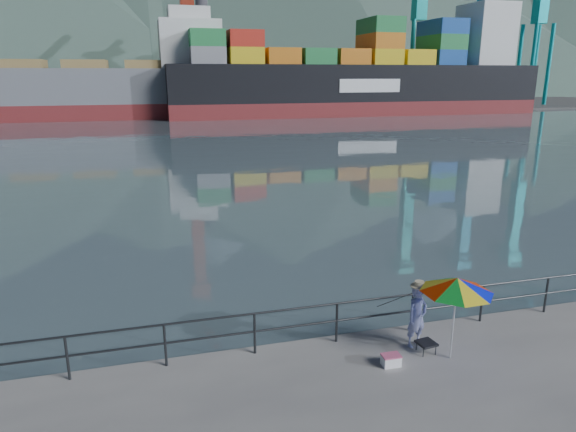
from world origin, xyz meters
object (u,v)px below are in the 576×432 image
Objects in this scene: bulk_carrier at (101,88)px; container_ship at (367,77)px; beach_umbrella at (457,285)px; fisherman at (417,317)px; cooler_bag at (391,361)px.

bulk_carrier is 0.79× the size of container_ship.
beach_umbrella is 0.03× the size of container_ship.
container_ship is (41.43, -2.62, 1.64)m from bulk_carrier.
fisherman is 0.72× the size of beach_umbrella.
container_ship is at bearing 51.76° from fisherman.
beach_umbrella is at bearing -112.27° from container_ship.
beach_umbrella reaches higher than fisherman.
beach_umbrella is 5.21× the size of cooler_bag.
bulk_carrier reaches higher than beach_umbrella.
beach_umbrella is at bearing -71.06° from fisherman.
cooler_bag is at bearing -113.28° from container_ship.
fisherman is 76.48m from container_ship.
fisherman is 1.31m from cooler_bag.
cooler_bag is 0.01× the size of container_ship.
bulk_carrier is at bearing 100.50° from cooler_bag.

